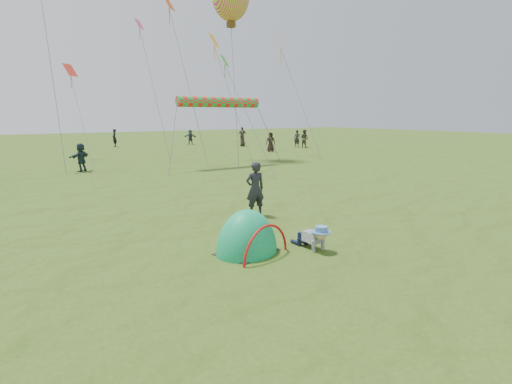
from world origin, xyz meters
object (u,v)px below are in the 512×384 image
popup_tent (247,252)px  crawling_toddler (314,236)px  standing_adult (255,189)px  balloon_kite (231,0)px

popup_tent → crawling_toddler: bearing=-41.9°
popup_tent → standing_adult: 3.60m
crawling_toddler → standing_adult: (0.64, 3.50, 0.55)m
crawling_toddler → popup_tent: 1.65m
popup_tent → balloon_kite: balloon_kite is taller
crawling_toddler → popup_tent: popup_tent is taller
popup_tent → standing_adult: standing_adult is taller
crawling_toddler → balloon_kite: 23.23m
crawling_toddler → standing_adult: size_ratio=0.48×
crawling_toddler → balloon_kite: balloon_kite is taller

